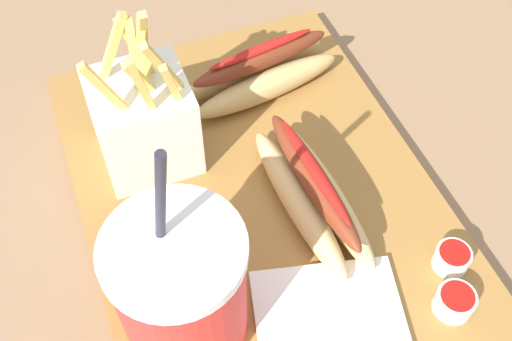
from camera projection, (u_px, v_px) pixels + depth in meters
ground_plane at (256, 206)px, 0.63m from camera, size 2.40×2.40×0.02m
food_tray at (256, 194)px, 0.61m from camera, size 0.46×0.34×0.02m
soda_cup at (181, 290)px, 0.47m from camera, size 0.10×0.10×0.23m
fries_basket at (144, 120)px, 0.59m from camera, size 0.09×0.09×0.17m
hot_dog_1 at (312, 192)px, 0.57m from camera, size 0.19×0.07×0.06m
hot_dog_2 at (261, 72)px, 0.67m from camera, size 0.09×0.18×0.06m
ketchup_cup_1 at (452, 258)px, 0.55m from camera, size 0.03×0.03×0.02m
ketchup_cup_2 at (455, 301)px, 0.52m from camera, size 0.03×0.03×0.02m
napkin_stack at (333, 333)px, 0.51m from camera, size 0.15×0.15×0.01m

